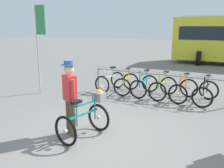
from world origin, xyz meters
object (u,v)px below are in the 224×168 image
Objects in this scene: racked_bike_teal at (144,85)px; racked_bike_lime at (163,87)px; featured_bicycle at (87,116)px; racked_bike_black at (206,92)px; person_with_featured_bike at (70,95)px; racked_bike_yellow at (127,83)px; racked_bike_orange at (184,90)px; racked_bike_white at (110,81)px; banner_flag at (39,32)px.

racked_bike_teal and racked_bike_lime have the same top height.
racked_bike_black is at bearing 60.87° from featured_bicycle.
person_with_featured_bike is (-2.48, -3.87, 0.58)m from racked_bike_black.
racked_bike_yellow is 2.10m from racked_bike_orange.
racked_bike_teal and racked_bike_black have the same top height.
racked_bike_teal is 1.02× the size of racked_bike_black.
racked_bike_white is 0.70m from racked_bike_yellow.
featured_bicycle is (0.70, -3.87, 0.12)m from racked_bike_yellow.
racked_bike_black is at bearing -2.03° from racked_bike_white.
racked_bike_orange is 0.37× the size of banner_flag.
racked_bike_yellow is 0.36× the size of banner_flag.
featured_bicycle reaches higher than racked_bike_white.
featured_bicycle reaches higher than racked_bike_orange.
racked_bike_yellow is at bearing 177.97° from racked_bike_lime.
person_with_featured_bike is (1.02, -3.99, 0.58)m from racked_bike_white.
racked_bike_teal is (0.70, -0.02, 0.00)m from racked_bike_yellow.
racked_bike_white is 1.03× the size of racked_bike_yellow.
person_with_featured_bike is at bearing -39.39° from banner_flag.
featured_bicycle is 0.61m from person_with_featured_bike.
racked_bike_white is 4.14m from featured_bicycle.
racked_bike_teal is 0.97× the size of racked_bike_orange.
racked_bike_lime is (2.10, -0.07, -0.00)m from racked_bike_white.
racked_bike_white is at bearing 177.97° from racked_bike_black.
person_with_featured_bike is (-0.38, -0.10, 0.46)m from featured_bicycle.
racked_bike_black is 0.90× the size of featured_bicycle.
banner_flag is (-3.44, 2.42, 1.74)m from featured_bicycle.
racked_bike_black is (1.40, -0.05, 0.00)m from racked_bike_lime.
person_with_featured_bike reaches higher than racked_bike_white.
racked_bike_lime is at bearing 74.54° from person_with_featured_bike.
racked_bike_teal and racked_bike_orange have the same top height.
racked_bike_black is 4.32m from featured_bicycle.
person_with_featured_bike is at bearing -114.60° from racked_bike_orange.
racked_bike_yellow is 0.66× the size of person_with_featured_bike.
racked_bike_orange is at bearing 177.96° from racked_bike_black.
banner_flag is at bearing -144.09° from racked_bike_white.
banner_flag reaches higher than racked_bike_white.
racked_bike_white is at bearing 35.91° from banner_flag.
racked_bike_teal is 2.10m from racked_bike_black.
racked_bike_black is at bearing -2.03° from racked_bike_teal.
featured_bicycle is 4.55m from banner_flag.
racked_bike_orange is at bearing 69.72° from featured_bicycle.
featured_bicycle is at bearing -100.43° from racked_bike_lime.
racked_bike_lime is at bearing 177.97° from racked_bike_black.
person_with_featured_bike is 4.16m from banner_flag.
racked_bike_white is 0.37× the size of banner_flag.
racked_bike_black is (3.50, -0.12, -0.00)m from racked_bike_white.
racked_bike_orange and racked_bike_black have the same top height.
racked_bike_orange is 0.69× the size of person_with_featured_bike.
featured_bicycle is (-0.00, -3.85, 0.12)m from racked_bike_teal.
racked_bike_teal is at bearing 177.97° from racked_bike_orange.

